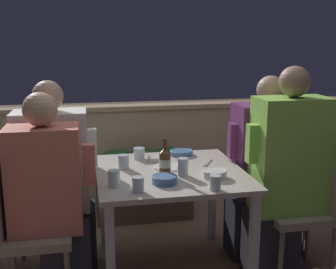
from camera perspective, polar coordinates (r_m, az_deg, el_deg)
parapet_wall at (r=4.07m, az=-3.61°, el=-2.29°), size 9.00×0.18×0.92m
dining_table at (r=2.71m, az=0.28°, el=-6.70°), size 0.93×0.92×0.70m
planter_hedge at (r=3.67m, az=-3.35°, el=-5.97°), size 0.81×0.47×0.61m
chair_left_near at (r=2.58m, az=-19.89°, el=-10.16°), size 0.42×0.42×0.93m
person_coral_top at (r=2.53m, az=-15.47°, el=-8.48°), size 0.49×0.26×1.24m
chair_left_far at (r=2.86m, az=-18.61°, el=-7.81°), size 0.42×0.42×0.93m
person_white_polo at (r=2.81m, az=-14.68°, el=-5.98°), size 0.51×0.26×1.28m
chair_right_near at (r=2.90m, az=18.84°, el=-7.50°), size 0.42×0.42×0.93m
person_green_blouse at (r=2.77m, az=15.48°, el=-5.28°), size 0.51×0.26×1.37m
chair_right_far at (r=3.14m, az=15.94°, el=-5.79°), size 0.42×0.42×0.93m
person_purple_stripe at (r=3.03m, az=12.67°, el=-4.45°), size 0.52×0.26×1.28m
beer_bottle at (r=2.57m, az=-0.42°, el=-3.66°), size 0.07×0.07×0.23m
plate_0 at (r=2.74m, az=0.04°, el=-4.39°), size 0.19×0.19×0.01m
bowl_0 at (r=3.04m, az=1.81°, el=-2.43°), size 0.17×0.17×0.03m
bowl_1 at (r=2.44m, az=-0.48°, el=-6.04°), size 0.15×0.15×0.05m
bowl_2 at (r=2.56m, az=6.35°, el=-5.25°), size 0.14×0.14×0.05m
bowl_3 at (r=2.90m, az=-1.45°, el=-3.20°), size 0.13×0.13×0.03m
glass_cup_0 at (r=2.35m, az=6.41°, el=-6.50°), size 0.06×0.06×0.08m
glass_cup_1 at (r=2.31m, az=-4.07°, el=-6.78°), size 0.06×0.06×0.09m
glass_cup_2 at (r=2.73m, az=-6.05°, el=-3.70°), size 0.07×0.07×0.09m
glass_cup_3 at (r=2.94m, az=-3.92°, el=-2.56°), size 0.08×0.08×0.08m
glass_cup_4 at (r=2.57m, az=2.03°, el=-4.42°), size 0.07×0.07×0.11m
glass_cup_5 at (r=2.40m, az=-7.32°, el=-5.94°), size 0.07×0.07×0.10m
fork_0 at (r=2.85m, az=5.36°, el=-3.80°), size 0.10×0.16×0.01m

